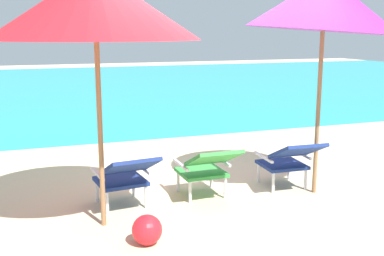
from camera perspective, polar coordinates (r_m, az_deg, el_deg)
The scene contains 8 objects.
ground_plane at distance 9.29m, azimuth -7.37°, elevation -0.34°, with size 40.00×40.00×0.00m, color beige.
ocean_band at distance 17.23m, azimuth -13.19°, elevation 5.00°, with size 40.00×18.00×0.01m, color #28B2B7.
lounge_chair_left at distance 5.12m, azimuth -8.15°, elevation -5.66°, with size 0.63×0.93×0.68m.
lounge_chair_center at distance 5.39m, azimuth 1.82°, elevation -4.67°, with size 0.56×0.88×0.68m.
lounge_chair_right at distance 5.82m, azimuth 11.76°, elevation -3.68°, with size 0.58×0.90×0.68m.
beach_umbrella_left at distance 4.53m, azimuth -11.75°, elevation 14.54°, with size 2.55×2.55×2.49m.
beach_umbrella_right at distance 5.63m, azimuth 15.83°, elevation 14.43°, with size 2.34×2.32×2.60m.
beach_ball at distance 4.40m, azimuth -5.51°, elevation -12.27°, with size 0.28×0.28×0.28m, color red.
Camera 1 is at (-1.90, -4.89, 1.92)m, focal length 43.72 mm.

